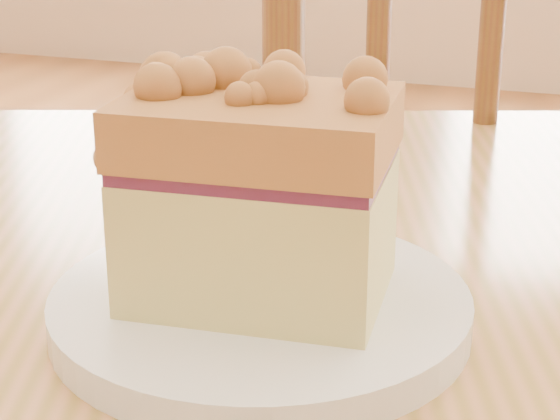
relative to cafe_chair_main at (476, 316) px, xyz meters
name	(u,v)px	position (x,y,z in m)	size (l,w,h in m)	color
cafe_chair_main	(476,316)	(0.00, 0.00, 0.00)	(0.46, 0.46, 0.97)	#562F17
plate	(260,309)	(-0.05, -0.56, 0.27)	(0.20, 0.20, 0.02)	white
cake_slice	(257,186)	(-0.05, -0.56, 0.33)	(0.14, 0.10, 0.12)	#CDC374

